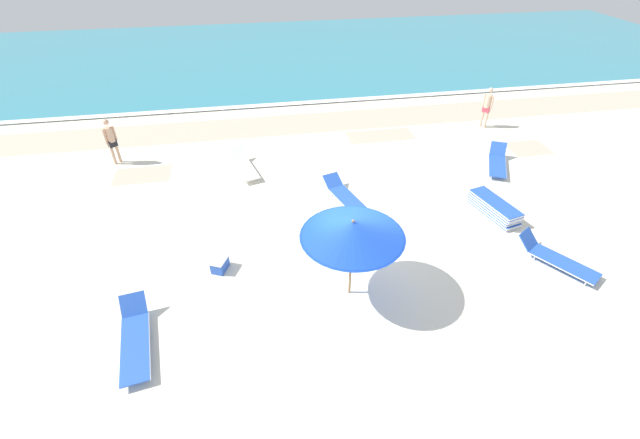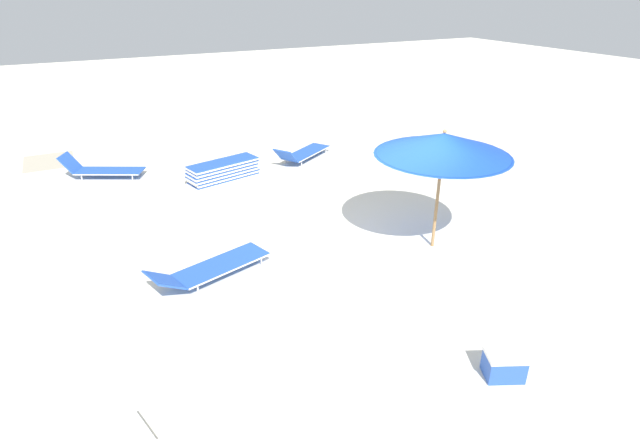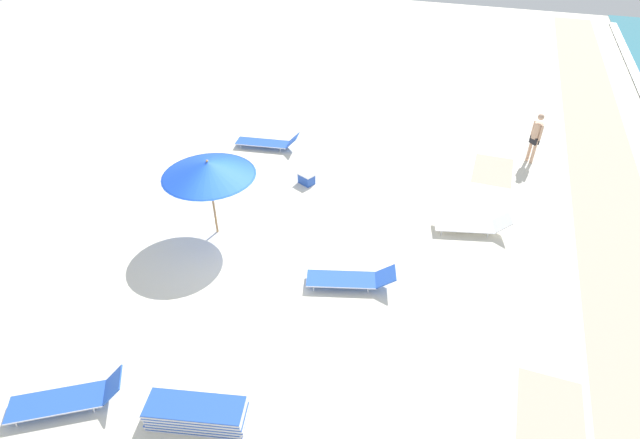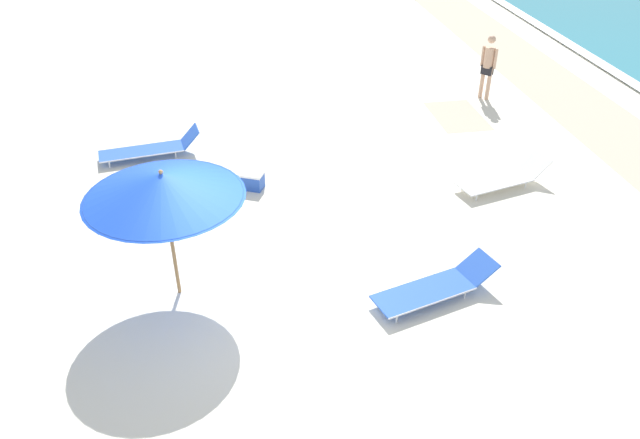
{
  "view_description": "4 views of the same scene",
  "coord_description": "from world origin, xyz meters",
  "px_view_note": "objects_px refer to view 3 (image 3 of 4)",
  "views": [
    {
      "loc": [
        -2.47,
        -8.72,
        7.99
      ],
      "look_at": [
        -0.76,
        0.87,
        0.8
      ],
      "focal_mm": 24.0,
      "sensor_mm": 36.0,
      "label": 1
    },
    {
      "loc": [
        -6.98,
        4.54,
        4.64
      ],
      "look_at": [
        0.11,
        0.91,
        0.83
      ],
      "focal_mm": 28.0,
      "sensor_mm": 36.0,
      "label": 2
    },
    {
      "loc": [
        9.15,
        5.17,
        8.54
      ],
      "look_at": [
        -0.49,
        1.74,
        1.09
      ],
      "focal_mm": 28.0,
      "sensor_mm": 36.0,
      "label": 3
    },
    {
      "loc": [
        7.92,
        -0.3,
        6.68
      ],
      "look_at": [
        -0.61,
        1.13,
        1.03
      ],
      "focal_mm": 35.0,
      "sensor_mm": 36.0,
      "label": 4
    }
  ],
  "objects_px": {
    "beach_umbrella": "(208,169)",
    "cooler_box": "(306,178)",
    "sun_lounger_under_umbrella": "(351,279)",
    "sun_lounger_near_water_left": "(472,225)",
    "sun_lounger_beside_umbrella": "(268,142)",
    "sun_lounger_mid_beach_solo": "(68,398)",
    "beachgoer_shoreline_child": "(536,135)",
    "lounger_stack": "(197,414)"
  },
  "relations": [
    {
      "from": "sun_lounger_near_water_left",
      "to": "beachgoer_shoreline_child",
      "type": "relative_size",
      "value": 1.21
    },
    {
      "from": "sun_lounger_beside_umbrella",
      "to": "cooler_box",
      "type": "height_order",
      "value": "sun_lounger_beside_umbrella"
    },
    {
      "from": "beach_umbrella",
      "to": "cooler_box",
      "type": "relative_size",
      "value": 4.07
    },
    {
      "from": "sun_lounger_under_umbrella",
      "to": "cooler_box",
      "type": "bearing_deg",
      "value": -163.04
    },
    {
      "from": "beach_umbrella",
      "to": "lounger_stack",
      "type": "relative_size",
      "value": 1.23
    },
    {
      "from": "sun_lounger_beside_umbrella",
      "to": "sun_lounger_mid_beach_solo",
      "type": "bearing_deg",
      "value": -4.78
    },
    {
      "from": "beach_umbrella",
      "to": "cooler_box",
      "type": "height_order",
      "value": "beach_umbrella"
    },
    {
      "from": "sun_lounger_near_water_left",
      "to": "cooler_box",
      "type": "distance_m",
      "value": 5.34
    },
    {
      "from": "lounger_stack",
      "to": "sun_lounger_near_water_left",
      "type": "relative_size",
      "value": 0.93
    },
    {
      "from": "sun_lounger_under_umbrella",
      "to": "beachgoer_shoreline_child",
      "type": "distance_m",
      "value": 8.98
    },
    {
      "from": "sun_lounger_beside_umbrella",
      "to": "sun_lounger_mid_beach_solo",
      "type": "xyz_separation_m",
      "value": [
        10.89,
        0.78,
        0.0
      ]
    },
    {
      "from": "beach_umbrella",
      "to": "sun_lounger_under_umbrella",
      "type": "bearing_deg",
      "value": 78.88
    },
    {
      "from": "sun_lounger_beside_umbrella",
      "to": "beachgoer_shoreline_child",
      "type": "xyz_separation_m",
      "value": [
        -2.08,
        8.93,
        0.79
      ]
    },
    {
      "from": "sun_lounger_near_water_left",
      "to": "sun_lounger_beside_umbrella",
      "type": "bearing_deg",
      "value": -124.33
    },
    {
      "from": "sun_lounger_under_umbrella",
      "to": "sun_lounger_beside_umbrella",
      "type": "xyz_separation_m",
      "value": [
        -5.9,
        -4.88,
        0.01
      ]
    },
    {
      "from": "sun_lounger_beside_umbrella",
      "to": "sun_lounger_mid_beach_solo",
      "type": "relative_size",
      "value": 1.1
    },
    {
      "from": "lounger_stack",
      "to": "cooler_box",
      "type": "bearing_deg",
      "value": 173.72
    },
    {
      "from": "sun_lounger_under_umbrella",
      "to": "beachgoer_shoreline_child",
      "type": "height_order",
      "value": "beachgoer_shoreline_child"
    },
    {
      "from": "cooler_box",
      "to": "sun_lounger_under_umbrella",
      "type": "bearing_deg",
      "value": -31.29
    },
    {
      "from": "lounger_stack",
      "to": "sun_lounger_under_umbrella",
      "type": "bearing_deg",
      "value": 146.69
    },
    {
      "from": "beach_umbrella",
      "to": "lounger_stack",
      "type": "bearing_deg",
      "value": 25.59
    },
    {
      "from": "sun_lounger_near_water_left",
      "to": "cooler_box",
      "type": "bearing_deg",
      "value": -113.55
    },
    {
      "from": "sun_lounger_near_water_left",
      "to": "sun_lounger_mid_beach_solo",
      "type": "bearing_deg",
      "value": -53.73
    },
    {
      "from": "sun_lounger_under_umbrella",
      "to": "sun_lounger_mid_beach_solo",
      "type": "bearing_deg",
      "value": -56.06
    },
    {
      "from": "beachgoer_shoreline_child",
      "to": "cooler_box",
      "type": "height_order",
      "value": "beachgoer_shoreline_child"
    },
    {
      "from": "sun_lounger_under_umbrella",
      "to": "sun_lounger_near_water_left",
      "type": "distance_m",
      "value": 4.14
    },
    {
      "from": "sun_lounger_mid_beach_solo",
      "to": "beachgoer_shoreline_child",
      "type": "relative_size",
      "value": 1.21
    },
    {
      "from": "beach_umbrella",
      "to": "sun_lounger_mid_beach_solo",
      "type": "relative_size",
      "value": 1.15
    },
    {
      "from": "sun_lounger_near_water_left",
      "to": "sun_lounger_mid_beach_solo",
      "type": "xyz_separation_m",
      "value": [
        8.23,
        -6.68,
        0.0
      ]
    },
    {
      "from": "lounger_stack",
      "to": "sun_lounger_under_umbrella",
      "type": "xyz_separation_m",
      "value": [
        -4.48,
        1.61,
        -0.04
      ]
    },
    {
      "from": "beachgoer_shoreline_child",
      "to": "cooler_box",
      "type": "distance_m",
      "value": 7.84
    },
    {
      "from": "sun_lounger_mid_beach_solo",
      "to": "sun_lounger_under_umbrella",
      "type": "bearing_deg",
      "value": 108.36
    },
    {
      "from": "beachgoer_shoreline_child",
      "to": "beach_umbrella",
      "type": "bearing_deg",
      "value": 90.51
    },
    {
      "from": "beach_umbrella",
      "to": "beachgoer_shoreline_child",
      "type": "relative_size",
      "value": 1.39
    },
    {
      "from": "lounger_stack",
      "to": "beachgoer_shoreline_child",
      "type": "xyz_separation_m",
      "value": [
        -12.45,
        5.66,
        0.75
      ]
    },
    {
      "from": "sun_lounger_under_umbrella",
      "to": "sun_lounger_near_water_left",
      "type": "xyz_separation_m",
      "value": [
        -3.23,
        2.58,
        0.01
      ]
    },
    {
      "from": "sun_lounger_beside_umbrella",
      "to": "beachgoer_shoreline_child",
      "type": "distance_m",
      "value": 9.2
    },
    {
      "from": "cooler_box",
      "to": "sun_lounger_mid_beach_solo",
      "type": "bearing_deg",
      "value": -73.72
    },
    {
      "from": "sun_lounger_mid_beach_solo",
      "to": "cooler_box",
      "type": "height_order",
      "value": "sun_lounger_mid_beach_solo"
    },
    {
      "from": "beach_umbrella",
      "to": "sun_lounger_near_water_left",
      "type": "xyz_separation_m",
      "value": [
        -2.42,
        6.72,
        -1.82
      ]
    },
    {
      "from": "sun_lounger_beside_umbrella",
      "to": "sun_lounger_under_umbrella",
      "type": "bearing_deg",
      "value": 30.73
    },
    {
      "from": "beach_umbrella",
      "to": "lounger_stack",
      "type": "distance_m",
      "value": 6.14
    }
  ]
}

